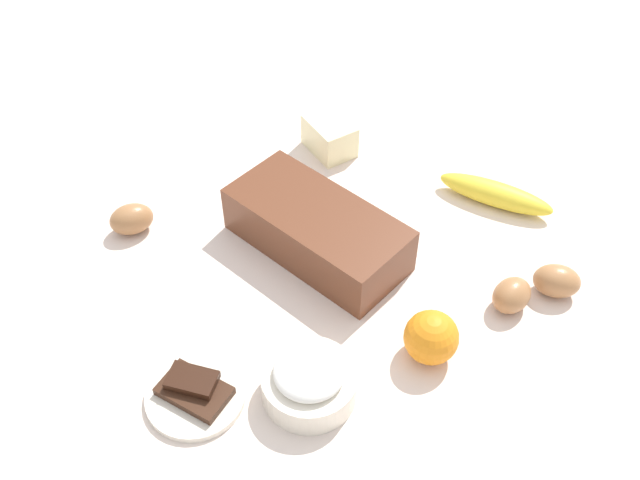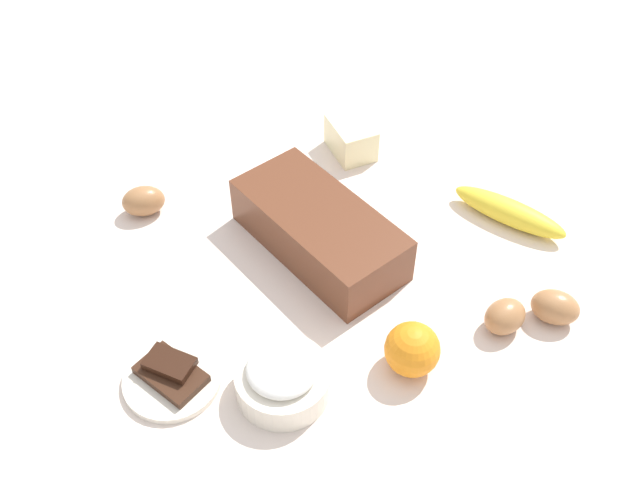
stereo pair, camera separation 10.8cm
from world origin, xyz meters
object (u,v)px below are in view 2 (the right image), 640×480
orange_fruit (412,349)px  butter_block (351,138)px  loaf_pan (319,229)px  egg_near_butter (555,307)px  chocolate_plate (172,376)px  flour_bowl (283,377)px  banana (509,212)px  egg_beside_bowl (144,201)px  egg_loose (505,316)px

orange_fruit → butter_block: size_ratio=0.82×
loaf_pan → orange_fruit: bearing=169.4°
egg_near_butter → chocolate_plate: size_ratio=0.52×
flour_bowl → chocolate_plate: (0.10, 0.11, -0.02)m
loaf_pan → flour_bowl: size_ratio=2.33×
banana → flour_bowl: bearing=96.3°
banana → chocolate_plate: banana is taller
loaf_pan → egg_beside_bowl: 0.29m
banana → egg_loose: (-0.15, 0.16, 0.00)m
orange_fruit → egg_beside_bowl: (0.48, 0.15, -0.01)m
butter_block → chocolate_plate: bearing=116.6°
flour_bowl → egg_beside_bowl: size_ratio=1.81×
flour_bowl → egg_beside_bowl: bearing=-0.9°
flour_bowl → banana: (0.05, -0.47, -0.01)m
banana → egg_beside_bowl: bearing=52.1°
egg_near_butter → egg_loose: same height
banana → chocolate_plate: bearing=85.4°
flour_bowl → orange_fruit: (-0.07, -0.16, 0.01)m
flour_bowl → orange_fruit: bearing=-112.9°
butter_block → egg_loose: (-0.43, 0.07, -0.01)m
chocolate_plate → egg_near_butter: bearing=-114.7°
chocolate_plate → egg_loose: bearing=-114.9°
butter_block → egg_near_butter: (-0.46, -0.00, -0.01)m
flour_bowl → banana: size_ratio=0.65×
orange_fruit → chocolate_plate: (0.17, 0.27, -0.03)m
banana → egg_near_butter: bearing=152.0°
butter_block → egg_beside_bowl: size_ratio=1.32×
banana → butter_block: size_ratio=2.11×
butter_block → loaf_pan: bearing=130.9°
egg_loose → orange_fruit: bearing=79.5°
banana → chocolate_plate: 0.58m
orange_fruit → egg_loose: bearing=-100.5°
banana → egg_beside_bowl: 0.59m
banana → butter_block: 0.30m
flour_bowl → orange_fruit: 0.17m
egg_near_butter → orange_fruit: bearing=75.3°
loaf_pan → butter_block: (0.16, -0.18, -0.01)m
loaf_pan → egg_loose: 0.30m
loaf_pan → butter_block: size_ratio=3.20×
flour_bowl → butter_block: flour_bowl is taller
egg_beside_bowl → butter_block: bearing=-101.1°
orange_fruit → egg_near_butter: (-0.06, -0.22, -0.01)m
egg_loose → chocolate_plate: bearing=65.1°
butter_block → egg_beside_bowl: butter_block is taller
egg_near_butter → banana: bearing=-28.0°
butter_block → egg_beside_bowl: 0.37m
orange_fruit → butter_block: 0.46m
loaf_pan → egg_beside_bowl: (0.23, 0.18, -0.02)m
loaf_pan → egg_beside_bowl: loaf_pan is taller
butter_block → orange_fruit: bearing=152.4°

